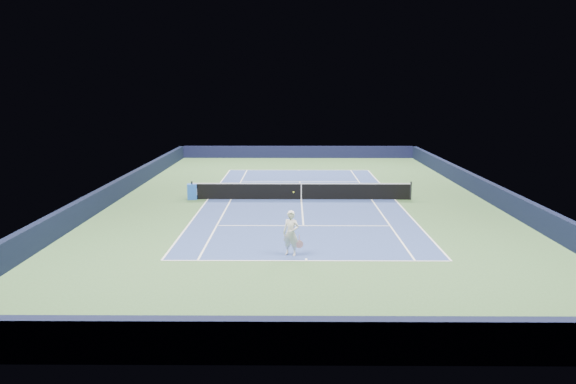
{
  "coord_description": "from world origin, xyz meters",
  "views": [
    {
      "loc": [
        -0.54,
        -32.24,
        6.44
      ],
      "look_at": [
        -0.76,
        -3.0,
        1.0
      ],
      "focal_mm": 35.0,
      "sensor_mm": 36.0,
      "label": 1
    }
  ],
  "objects": [
    {
      "name": "service_line_near",
      "position": [
        0.0,
        -6.4,
        0.01
      ],
      "size": [
        8.23,
        0.08,
        0.0
      ],
      "primitive_type": "cube",
      "color": "white",
      "rests_on": "ground"
    },
    {
      "name": "sideline_singles_left",
      "position": [
        -4.12,
        0.0,
        0.01
      ],
      "size": [
        0.08,
        23.77,
        0.0
      ],
      "primitive_type": "cube",
      "color": "white",
      "rests_on": "ground"
    },
    {
      "name": "sideline_doubles_right",
      "position": [
        5.49,
        0.0,
        0.01
      ],
      "size": [
        0.08,
        23.77,
        0.0
      ],
      "primitive_type": "cube",
      "color": "white",
      "rests_on": "ground"
    },
    {
      "name": "wall_near",
      "position": [
        0.0,
        -19.82,
        0.55
      ],
      "size": [
        22.0,
        0.35,
        1.1
      ],
      "primitive_type": "cube",
      "color": "#111633",
      "rests_on": "ground"
    },
    {
      "name": "tennis_player",
      "position": [
        -0.58,
        -11.14,
        0.89
      ],
      "size": [
        0.85,
        1.35,
        2.35
      ],
      "color": "white",
      "rests_on": "ground"
    },
    {
      "name": "sideline_doubles_left",
      "position": [
        -5.49,
        0.0,
        0.01
      ],
      "size": [
        0.08,
        23.77,
        0.0
      ],
      "primitive_type": "cube",
      "color": "white",
      "rests_on": "ground"
    },
    {
      "name": "ground",
      "position": [
        0.0,
        0.0,
        0.0
      ],
      "size": [
        40.0,
        40.0,
        0.0
      ],
      "primitive_type": "plane",
      "color": "#375930",
      "rests_on": "ground"
    },
    {
      "name": "service_line_far",
      "position": [
        0.0,
        6.4,
        0.01
      ],
      "size": [
        8.23,
        0.08,
        0.0
      ],
      "primitive_type": "cube",
      "color": "white",
      "rests_on": "ground"
    },
    {
      "name": "sideline_singles_right",
      "position": [
        4.12,
        0.0,
        0.01
      ],
      "size": [
        0.08,
        23.77,
        0.0
      ],
      "primitive_type": "cube",
      "color": "white",
      "rests_on": "ground"
    },
    {
      "name": "center_mark_far",
      "position": [
        0.0,
        11.73,
        0.01
      ],
      "size": [
        0.08,
        0.3,
        0.0
      ],
      "primitive_type": "cube",
      "color": "white",
      "rests_on": "ground"
    },
    {
      "name": "sponsor_cube",
      "position": [
        -6.4,
        0.04,
        0.45
      ],
      "size": [
        0.6,
        0.56,
        0.9
      ],
      "color": "blue",
      "rests_on": "ground"
    },
    {
      "name": "tennis_net",
      "position": [
        0.0,
        0.0,
        0.5
      ],
      "size": [
        12.9,
        0.1,
        1.07
      ],
      "color": "black",
      "rests_on": "ground"
    },
    {
      "name": "baseline_near",
      "position": [
        0.0,
        -11.88,
        0.01
      ],
      "size": [
        10.97,
        0.08,
        0.0
      ],
      "primitive_type": "cube",
      "color": "white",
      "rests_on": "ground"
    },
    {
      "name": "wall_right",
      "position": [
        10.82,
        0.0,
        0.55
      ],
      "size": [
        0.35,
        40.0,
        1.1
      ],
      "primitive_type": "cube",
      "color": "black",
      "rests_on": "ground"
    },
    {
      "name": "court_surface",
      "position": [
        0.0,
        0.0,
        0.0
      ],
      "size": [
        10.97,
        23.77,
        0.01
      ],
      "primitive_type": "cube",
      "color": "navy",
      "rests_on": "ground"
    },
    {
      "name": "baseline_far",
      "position": [
        0.0,
        11.88,
        0.01
      ],
      "size": [
        10.97,
        0.08,
        0.0
      ],
      "primitive_type": "cube",
      "color": "white",
      "rests_on": "ground"
    },
    {
      "name": "wall_left",
      "position": [
        -10.82,
        0.0,
        0.55
      ],
      "size": [
        0.35,
        40.0,
        1.1
      ],
      "primitive_type": "cube",
      "color": "black",
      "rests_on": "ground"
    },
    {
      "name": "center_mark_near",
      "position": [
        0.0,
        -11.73,
        0.01
      ],
      "size": [
        0.08,
        0.3,
        0.0
      ],
      "primitive_type": "cube",
      "color": "white",
      "rests_on": "ground"
    },
    {
      "name": "wall_far",
      "position": [
        0.0,
        19.82,
        0.55
      ],
      "size": [
        22.0,
        0.35,
        1.1
      ],
      "primitive_type": "cube",
      "color": "black",
      "rests_on": "ground"
    },
    {
      "name": "center_service_line",
      "position": [
        0.0,
        0.0,
        0.01
      ],
      "size": [
        0.08,
        12.8,
        0.0
      ],
      "primitive_type": "cube",
      "color": "white",
      "rests_on": "ground"
    }
  ]
}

